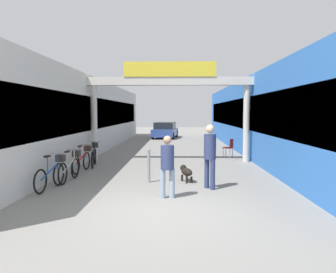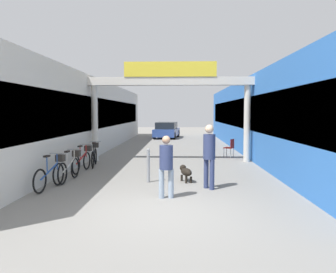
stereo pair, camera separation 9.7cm
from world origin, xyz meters
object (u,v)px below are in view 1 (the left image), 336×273
dog_on_leash (186,172)px  parked_car_blue (165,130)px  pedestrian_companion (167,163)px  cafe_chair_red_nearer (229,146)px  pedestrian_with_dog (210,152)px  bicycle_black_farthest (94,155)px  bicycle_silver_second (70,167)px  bollard_post_metal (149,165)px  bicycle_red_third (83,160)px  bicycle_blue_nearest (52,173)px

dog_on_leash → parked_car_blue: 17.36m
pedestrian_companion → cafe_chair_red_nearer: size_ratio=1.78×
pedestrian_with_dog → bicycle_black_farthest: bearing=138.4°
bicycle_black_farthest → bicycle_silver_second: bearing=-90.6°
bicycle_black_farthest → bollard_post_metal: bollard_post_metal is taller
dog_on_leash → pedestrian_with_dog: bearing=-55.5°
pedestrian_companion → bicycle_red_third: size_ratio=0.94×
dog_on_leash → pedestrian_companion: bearing=-104.8°
dog_on_leash → cafe_chair_red_nearer: (2.22, 5.47, 0.23)m
bicycle_blue_nearest → bicycle_black_farthest: same height
bicycle_silver_second → pedestrian_companion: bearing=-32.8°
pedestrian_with_dog → bicycle_silver_second: (-4.30, 0.98, -0.62)m
cafe_chair_red_nearer → parked_car_blue: bearing=106.5°
dog_on_leash → bicycle_red_third: bearing=156.6°
dog_on_leash → bollard_post_metal: size_ratio=0.68×
bicycle_blue_nearest → bicycle_black_farthest: bearing=87.0°
pedestrian_with_dog → dog_on_leash: pedestrian_with_dog is taller
pedestrian_with_dog → pedestrian_companion: (-1.17, -1.04, -0.16)m
pedestrian_with_dog → pedestrian_companion: bearing=-138.3°
cafe_chair_red_nearer → bicycle_blue_nearest: bearing=-132.9°
bicycle_red_third → parked_car_blue: bearing=81.2°
pedestrian_with_dog → dog_on_leash: (-0.64, 0.94, -0.74)m
bollard_post_metal → bicycle_blue_nearest: bearing=-161.0°
bollard_post_metal → pedestrian_companion: bearing=-71.1°
bicycle_blue_nearest → cafe_chair_red_nearer: size_ratio=1.89×
pedestrian_with_dog → cafe_chair_red_nearer: bearing=76.2°
bicycle_silver_second → parked_car_blue: bearing=82.2°
pedestrian_with_dog → pedestrian_companion: 1.57m
bicycle_silver_second → cafe_chair_red_nearer: (5.87, 5.43, 0.10)m
bicycle_silver_second → bicycle_blue_nearest: bearing=-99.2°
bicycle_red_third → dog_on_leash: bearing=-23.4°
bicycle_silver_second → bollard_post_metal: size_ratio=1.60×
pedestrian_with_dog → bicycle_silver_second: bearing=167.2°
bicycle_silver_second → bollard_post_metal: bollard_post_metal is taller
bicycle_red_third → pedestrian_companion: bearing=-48.3°
bicycle_blue_nearest → bicycle_black_farthest: size_ratio=1.00×
pedestrian_companion → bicycle_blue_nearest: pedestrian_companion is taller
pedestrian_with_dog → bicycle_black_farthest: pedestrian_with_dog is taller
bollard_post_metal → parked_car_blue: (-0.13, 17.44, 0.11)m
pedestrian_with_dog → bicycle_red_third: (-4.37, 2.55, -0.62)m
bicycle_blue_nearest → bollard_post_metal: bollard_post_metal is taller
bicycle_blue_nearest → bicycle_black_farthest: (0.21, 3.90, 0.00)m
pedestrian_companion → bicycle_black_farthest: pedestrian_companion is taller
bollard_post_metal → parked_car_blue: bearing=90.4°
dog_on_leash → parked_car_blue: bearing=94.3°
pedestrian_companion → bicycle_blue_nearest: 3.47m
bollard_post_metal → bicycle_black_farthest: bearing=129.6°
bicycle_blue_nearest → bicycle_silver_second: bearing=80.8°
pedestrian_with_dog → bollard_post_metal: (-1.80, 0.81, -0.52)m
pedestrian_companion → bicycle_red_third: 4.84m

